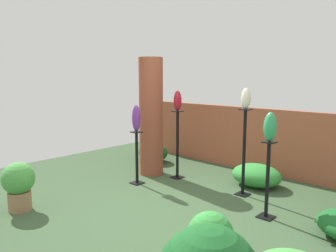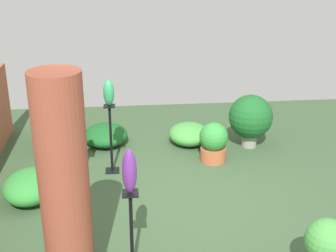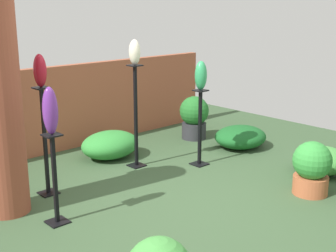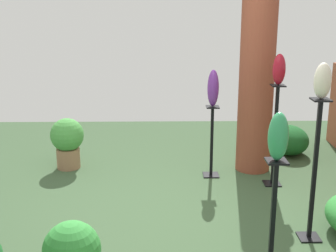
{
  "view_description": "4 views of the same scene",
  "coord_description": "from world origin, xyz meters",
  "px_view_note": "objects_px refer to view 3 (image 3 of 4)",
  "views": [
    {
      "loc": [
        2.89,
        -3.03,
        1.85
      ],
      "look_at": [
        -0.16,
        0.23,
        1.17
      ],
      "focal_mm": 35.0,
      "sensor_mm": 36.0,
      "label": 1
    },
    {
      "loc": [
        -5.22,
        0.65,
        3.16
      ],
      "look_at": [
        -0.16,
        0.15,
        1.16
      ],
      "focal_mm": 50.0,
      "sensor_mm": 36.0,
      "label": 2
    },
    {
      "loc": [
        -3.35,
        -3.26,
        2.13
      ],
      "look_at": [
        -0.02,
        0.34,
        0.83
      ],
      "focal_mm": 50.0,
      "sensor_mm": 36.0,
      "label": 3
    },
    {
      "loc": [
        4.38,
        -0.03,
        2.22
      ],
      "look_at": [
        -0.15,
        0.05,
        0.97
      ],
      "focal_mm": 50.0,
      "sensor_mm": 36.0,
      "label": 4
    }
  ],
  "objects_px": {
    "brick_pillar": "(0,109)",
    "potted_plant_mid_right": "(194,116)",
    "pedestal_jade": "(200,131)",
    "potted_plant_front_left": "(312,167)",
    "pedestal_violet": "(55,184)",
    "art_vase_ruby": "(40,71)",
    "art_vase_jade": "(201,75)",
    "art_vase_violet": "(50,111)",
    "art_vase_ivory": "(135,52)",
    "pedestal_ivory": "(136,121)",
    "pedestal_ruby": "(45,146)"
  },
  "relations": [
    {
      "from": "pedestal_ivory",
      "to": "art_vase_ivory",
      "type": "height_order",
      "value": "art_vase_ivory"
    },
    {
      "from": "pedestal_ivory",
      "to": "pedestal_ruby",
      "type": "bearing_deg",
      "value": -178.11
    },
    {
      "from": "brick_pillar",
      "to": "potted_plant_mid_right",
      "type": "bearing_deg",
      "value": 9.82
    },
    {
      "from": "pedestal_ruby",
      "to": "potted_plant_front_left",
      "type": "distance_m",
      "value": 3.02
    },
    {
      "from": "brick_pillar",
      "to": "pedestal_jade",
      "type": "xyz_separation_m",
      "value": [
        2.54,
        -0.35,
        -0.63
      ]
    },
    {
      "from": "brick_pillar",
      "to": "pedestal_ruby",
      "type": "bearing_deg",
      "value": 14.77
    },
    {
      "from": "pedestal_jade",
      "to": "art_vase_violet",
      "type": "distance_m",
      "value": 2.41
    },
    {
      "from": "pedestal_violet",
      "to": "potted_plant_front_left",
      "type": "distance_m",
      "value": 2.83
    },
    {
      "from": "pedestal_ivory",
      "to": "art_vase_jade",
      "type": "bearing_deg",
      "value": -38.78
    },
    {
      "from": "pedestal_violet",
      "to": "art_vase_violet",
      "type": "bearing_deg",
      "value": 0.0
    },
    {
      "from": "pedestal_violet",
      "to": "potted_plant_front_left",
      "type": "height_order",
      "value": "pedestal_violet"
    },
    {
      "from": "art_vase_ruby",
      "to": "art_vase_jade",
      "type": "height_order",
      "value": "art_vase_ruby"
    },
    {
      "from": "art_vase_ruby",
      "to": "potted_plant_mid_right",
      "type": "xyz_separation_m",
      "value": [
        2.85,
        0.45,
        -1.05
      ]
    },
    {
      "from": "pedestal_ruby",
      "to": "art_vase_violet",
      "type": "relative_size",
      "value": 2.71
    },
    {
      "from": "art_vase_violet",
      "to": "art_vase_ruby",
      "type": "bearing_deg",
      "value": 67.57
    },
    {
      "from": "art_vase_violet",
      "to": "pedestal_ruby",
      "type": "bearing_deg",
      "value": 67.57
    },
    {
      "from": "art_vase_ruby",
      "to": "potted_plant_front_left",
      "type": "bearing_deg",
      "value": -42.69
    },
    {
      "from": "art_vase_ivory",
      "to": "potted_plant_front_left",
      "type": "distance_m",
      "value": 2.56
    },
    {
      "from": "pedestal_jade",
      "to": "pedestal_violet",
      "type": "relative_size",
      "value": 1.12
    },
    {
      "from": "brick_pillar",
      "to": "potted_plant_front_left",
      "type": "height_order",
      "value": "brick_pillar"
    },
    {
      "from": "art_vase_violet",
      "to": "potted_plant_front_left",
      "type": "xyz_separation_m",
      "value": [
        2.51,
        -1.32,
        -0.83
      ]
    },
    {
      "from": "pedestal_jade",
      "to": "art_vase_jade",
      "type": "xyz_separation_m",
      "value": [
        0.0,
        0.0,
        0.75
      ]
    },
    {
      "from": "pedestal_violet",
      "to": "art_vase_ruby",
      "type": "xyz_separation_m",
      "value": [
        0.3,
        0.72,
        1.01
      ]
    },
    {
      "from": "art_vase_jade",
      "to": "pedestal_violet",
      "type": "bearing_deg",
      "value": -174.16
    },
    {
      "from": "art_vase_violet",
      "to": "potted_plant_front_left",
      "type": "relative_size",
      "value": 0.74
    },
    {
      "from": "potted_plant_front_left",
      "to": "brick_pillar",
      "type": "bearing_deg",
      "value": 145.41
    },
    {
      "from": "pedestal_ruby",
      "to": "pedestal_jade",
      "type": "distance_m",
      "value": 2.06
    },
    {
      "from": "pedestal_jade",
      "to": "potted_plant_front_left",
      "type": "relative_size",
      "value": 1.66
    },
    {
      "from": "potted_plant_front_left",
      "to": "art_vase_ruby",
      "type": "bearing_deg",
      "value": 137.31
    },
    {
      "from": "art_vase_ivory",
      "to": "art_vase_violet",
      "type": "relative_size",
      "value": 0.7
    },
    {
      "from": "art_vase_ruby",
      "to": "art_vase_violet",
      "type": "bearing_deg",
      "value": -112.43
    },
    {
      "from": "brick_pillar",
      "to": "potted_plant_front_left",
      "type": "distance_m",
      "value": 3.43
    },
    {
      "from": "art_vase_ivory",
      "to": "art_vase_jade",
      "type": "height_order",
      "value": "art_vase_ivory"
    },
    {
      "from": "brick_pillar",
      "to": "potted_plant_front_left",
      "type": "relative_size",
      "value": 3.55
    },
    {
      "from": "pedestal_ruby",
      "to": "pedestal_violet",
      "type": "xyz_separation_m",
      "value": [
        -0.3,
        -0.72,
        -0.15
      ]
    },
    {
      "from": "art_vase_ruby",
      "to": "art_vase_violet",
      "type": "relative_size",
      "value": 0.79
    },
    {
      "from": "art_vase_ivory",
      "to": "art_vase_violet",
      "type": "height_order",
      "value": "art_vase_ivory"
    },
    {
      "from": "pedestal_jade",
      "to": "art_vase_ivory",
      "type": "xyz_separation_m",
      "value": [
        -0.66,
        0.53,
        1.05
      ]
    },
    {
      "from": "art_vase_ruby",
      "to": "art_vase_jade",
      "type": "relative_size",
      "value": 0.96
    },
    {
      "from": "brick_pillar",
      "to": "potted_plant_mid_right",
      "type": "distance_m",
      "value": 3.52
    },
    {
      "from": "pedestal_ivory",
      "to": "pedestal_violet",
      "type": "bearing_deg",
      "value": -154.9
    },
    {
      "from": "art_vase_violet",
      "to": "potted_plant_mid_right",
      "type": "distance_m",
      "value": 3.45
    },
    {
      "from": "pedestal_ivory",
      "to": "art_vase_violet",
      "type": "distance_m",
      "value": 1.88
    },
    {
      "from": "pedestal_violet",
      "to": "art_vase_ruby",
      "type": "height_order",
      "value": "art_vase_ruby"
    },
    {
      "from": "brick_pillar",
      "to": "pedestal_violet",
      "type": "height_order",
      "value": "brick_pillar"
    },
    {
      "from": "art_vase_ruby",
      "to": "potted_plant_front_left",
      "type": "distance_m",
      "value": 3.2
    },
    {
      "from": "art_vase_ivory",
      "to": "potted_plant_front_left",
      "type": "relative_size",
      "value": 0.52
    },
    {
      "from": "art_vase_jade",
      "to": "potted_plant_front_left",
      "type": "relative_size",
      "value": 0.61
    },
    {
      "from": "pedestal_ivory",
      "to": "potted_plant_front_left",
      "type": "relative_size",
      "value": 2.2
    },
    {
      "from": "art_vase_ivory",
      "to": "art_vase_jade",
      "type": "bearing_deg",
      "value": -38.78
    }
  ]
}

